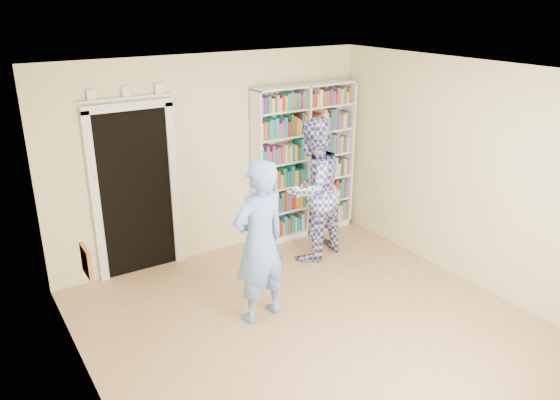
{
  "coord_description": "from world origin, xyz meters",
  "views": [
    {
      "loc": [
        -3.0,
        -3.87,
        3.37
      ],
      "look_at": [
        0.03,
        0.9,
        1.24
      ],
      "focal_mm": 35.0,
      "sensor_mm": 36.0,
      "label": 1
    }
  ],
  "objects": [
    {
      "name": "wall_back",
      "position": [
        0.0,
        2.5,
        1.35
      ],
      "size": [
        4.5,
        0.0,
        4.5
      ],
      "primitive_type": "plane",
      "rotation": [
        1.57,
        0.0,
        0.0
      ],
      "color": "beige",
      "rests_on": "floor"
    },
    {
      "name": "floor",
      "position": [
        0.0,
        0.0,
        0.0
      ],
      "size": [
        5.0,
        5.0,
        0.0
      ],
      "primitive_type": "plane",
      "color": "#AD7A54",
      "rests_on": "ground"
    },
    {
      "name": "paper_sheet",
      "position": [
        1.13,
        1.41,
        0.88
      ],
      "size": [
        0.17,
        0.1,
        0.26
      ],
      "primitive_type": "cube",
      "rotation": [
        0.0,
        0.0,
        0.51
      ],
      "color": "white",
      "rests_on": "man_plaid"
    },
    {
      "name": "wall_right",
      "position": [
        2.25,
        0.0,
        1.35
      ],
      "size": [
        0.0,
        5.0,
        5.0
      ],
      "primitive_type": "plane",
      "rotation": [
        1.57,
        0.0,
        -1.57
      ],
      "color": "beige",
      "rests_on": "floor"
    },
    {
      "name": "man_plaid",
      "position": [
        0.99,
        1.63,
        0.96
      ],
      "size": [
        1.11,
        0.97,
        1.93
      ],
      "primitive_type": "imported",
      "rotation": [
        0.0,
        0.0,
        3.43
      ],
      "color": "#303494",
      "rests_on": "floor"
    },
    {
      "name": "man_blue",
      "position": [
        -0.37,
        0.68,
        0.91
      ],
      "size": [
        0.72,
        0.52,
        1.82
      ],
      "primitive_type": "imported",
      "rotation": [
        0.0,
        0.0,
        3.28
      ],
      "color": "#6996E9",
      "rests_on": "floor"
    },
    {
      "name": "bookshelf",
      "position": [
        1.35,
        2.34,
        1.12
      ],
      "size": [
        1.62,
        0.3,
        2.22
      ],
      "rotation": [
        0.0,
        0.0,
        0.17
      ],
      "color": "white",
      "rests_on": "floor"
    },
    {
      "name": "wall_art",
      "position": [
        -2.23,
        0.2,
        1.4
      ],
      "size": [
        0.03,
        0.25,
        0.25
      ],
      "primitive_type": "cube",
      "color": "brown",
      "rests_on": "wall_left"
    },
    {
      "name": "doorway",
      "position": [
        -1.1,
        2.48,
        1.18
      ],
      "size": [
        1.1,
        0.08,
        2.43
      ],
      "color": "black",
      "rests_on": "floor"
    },
    {
      "name": "ceiling",
      "position": [
        0.0,
        0.0,
        2.7
      ],
      "size": [
        5.0,
        5.0,
        0.0
      ],
      "primitive_type": "plane",
      "rotation": [
        3.14,
        0.0,
        0.0
      ],
      "color": "white",
      "rests_on": "wall_back"
    },
    {
      "name": "wall_left",
      "position": [
        -2.25,
        0.0,
        1.35
      ],
      "size": [
        0.0,
        5.0,
        5.0
      ],
      "primitive_type": "plane",
      "rotation": [
        1.57,
        0.0,
        1.57
      ],
      "color": "beige",
      "rests_on": "floor"
    }
  ]
}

